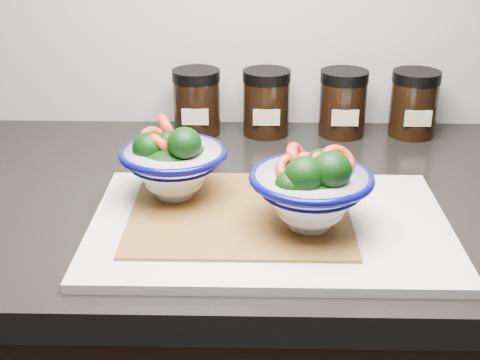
{
  "coord_description": "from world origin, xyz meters",
  "views": [
    {
      "loc": [
        -0.11,
        0.59,
        1.3
      ],
      "look_at": [
        -0.12,
        1.35,
        0.96
      ],
      "focal_mm": 50.0,
      "sensor_mm": 36.0,
      "label": 1
    }
  ],
  "objects_px": {
    "spice_jar_b": "(266,102)",
    "bowl_right": "(311,190)",
    "spice_jar_a": "(197,102)",
    "spice_jar_d": "(414,103)",
    "bowl_left": "(173,163)",
    "spice_jar_c": "(343,103)",
    "cutting_board": "(270,226)"
  },
  "relations": [
    {
      "from": "bowl_right",
      "to": "spice_jar_a",
      "type": "distance_m",
      "value": 0.41
    },
    {
      "from": "bowl_right",
      "to": "spice_jar_a",
      "type": "relative_size",
      "value": 1.34
    },
    {
      "from": "bowl_right",
      "to": "spice_jar_c",
      "type": "height_order",
      "value": "bowl_right"
    },
    {
      "from": "spice_jar_c",
      "to": "bowl_right",
      "type": "bearing_deg",
      "value": -102.52
    },
    {
      "from": "spice_jar_d",
      "to": "spice_jar_c",
      "type": "bearing_deg",
      "value": 180.0
    },
    {
      "from": "bowl_right",
      "to": "spice_jar_d",
      "type": "height_order",
      "value": "bowl_right"
    },
    {
      "from": "bowl_right",
      "to": "spice_jar_c",
      "type": "relative_size",
      "value": 1.34
    },
    {
      "from": "spice_jar_a",
      "to": "spice_jar_c",
      "type": "distance_m",
      "value": 0.25
    },
    {
      "from": "cutting_board",
      "to": "spice_jar_b",
      "type": "distance_m",
      "value": 0.36
    },
    {
      "from": "spice_jar_c",
      "to": "spice_jar_d",
      "type": "xyz_separation_m",
      "value": [
        0.12,
        0.0,
        0.0
      ]
    },
    {
      "from": "spice_jar_c",
      "to": "spice_jar_d",
      "type": "relative_size",
      "value": 1.0
    },
    {
      "from": "spice_jar_a",
      "to": "spice_jar_d",
      "type": "bearing_deg",
      "value": 0.0
    },
    {
      "from": "spice_jar_c",
      "to": "spice_jar_b",
      "type": "bearing_deg",
      "value": 180.0
    },
    {
      "from": "cutting_board",
      "to": "bowl_right",
      "type": "bearing_deg",
      "value": -20.21
    },
    {
      "from": "bowl_left",
      "to": "spice_jar_a",
      "type": "bearing_deg",
      "value": 88.34
    },
    {
      "from": "bowl_right",
      "to": "spice_jar_a",
      "type": "height_order",
      "value": "bowl_right"
    },
    {
      "from": "cutting_board",
      "to": "spice_jar_a",
      "type": "relative_size",
      "value": 3.98
    },
    {
      "from": "bowl_left",
      "to": "spice_jar_c",
      "type": "height_order",
      "value": "bowl_left"
    },
    {
      "from": "spice_jar_b",
      "to": "bowl_right",
      "type": "bearing_deg",
      "value": -82.59
    },
    {
      "from": "cutting_board",
      "to": "spice_jar_b",
      "type": "bearing_deg",
      "value": 90.02
    },
    {
      "from": "bowl_left",
      "to": "spice_jar_c",
      "type": "relative_size",
      "value": 1.27
    },
    {
      "from": "bowl_right",
      "to": "spice_jar_b",
      "type": "bearing_deg",
      "value": 97.41
    },
    {
      "from": "spice_jar_b",
      "to": "spice_jar_c",
      "type": "bearing_deg",
      "value": 0.0
    },
    {
      "from": "cutting_board",
      "to": "spice_jar_a",
      "type": "distance_m",
      "value": 0.38
    },
    {
      "from": "bowl_left",
      "to": "spice_jar_d",
      "type": "relative_size",
      "value": 1.27
    },
    {
      "from": "bowl_left",
      "to": "spice_jar_b",
      "type": "xyz_separation_m",
      "value": [
        0.13,
        0.29,
        -0.0
      ]
    },
    {
      "from": "bowl_right",
      "to": "spice_jar_b",
      "type": "height_order",
      "value": "bowl_right"
    },
    {
      "from": "bowl_left",
      "to": "spice_jar_b",
      "type": "relative_size",
      "value": 1.27
    },
    {
      "from": "spice_jar_b",
      "to": "spice_jar_d",
      "type": "xyz_separation_m",
      "value": [
        0.25,
        0.0,
        0.0
      ]
    },
    {
      "from": "bowl_left",
      "to": "spice_jar_d",
      "type": "xyz_separation_m",
      "value": [
        0.38,
        0.29,
        -0.0
      ]
    },
    {
      "from": "spice_jar_b",
      "to": "spice_jar_c",
      "type": "xyz_separation_m",
      "value": [
        0.13,
        0.0,
        0.0
      ]
    },
    {
      "from": "cutting_board",
      "to": "bowl_left",
      "type": "height_order",
      "value": "bowl_left"
    }
  ]
}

